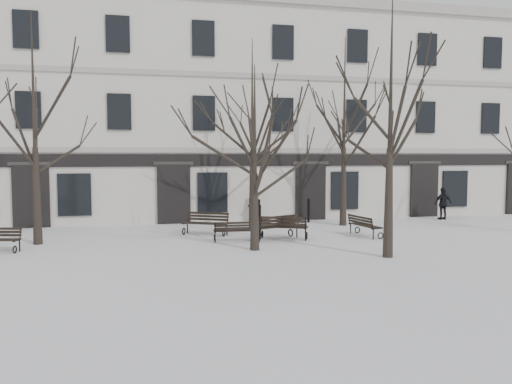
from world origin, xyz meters
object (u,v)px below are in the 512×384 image
object	(u,v)px
tree_2	(391,94)
bench_3	(206,223)
tree_1	(255,135)
bench_1	(235,230)
bench_5	(364,225)
bench_2	(283,227)
bench_4	(277,226)

from	to	relation	value
tree_2	bench_3	world-z (taller)	tree_2
tree_1	bench_1	bearing A→B (deg)	101.95
tree_2	bench_3	xyz separation A→B (m)	(-5.29, 5.93, -4.78)
bench_1	bench_5	bearing A→B (deg)	-175.84
bench_2	bench_4	size ratio (longest dim) A/B	0.96
tree_2	bench_4	size ratio (longest dim) A/B	4.07
tree_2	bench_4	xyz separation A→B (m)	(-2.70, 4.09, -4.75)
tree_1	bench_1	distance (m)	4.06
bench_2	bench_5	xyz separation A→B (m)	(3.47, 0.07, -0.05)
tree_1	bench_5	world-z (taller)	tree_1
bench_2	bench_1	bearing A→B (deg)	25.66
bench_4	bench_3	bearing A→B (deg)	-58.63
bench_3	bench_1	bearing A→B (deg)	-36.65
bench_2	bench_5	world-z (taller)	bench_2
tree_1	bench_4	distance (m)	4.20
bench_5	bench_2	bearing A→B (deg)	81.42
bench_1	bench_3	world-z (taller)	bench_3
bench_5	bench_1	bearing A→B (deg)	81.30
bench_4	bench_2	bearing A→B (deg)	146.68
tree_1	bench_5	bearing A→B (deg)	21.37
bench_5	bench_4	bearing A→B (deg)	80.63
bench_2	bench_3	bearing A→B (deg)	-8.58
bench_2	bench_3	size ratio (longest dim) A/B	1.02
tree_2	bench_5	bearing A→B (deg)	75.99
bench_4	tree_1	bearing A→B (deg)	32.77
tree_2	bench_5	distance (m)	6.42
tree_1	bench_2	world-z (taller)	tree_1
tree_1	bench_2	distance (m)	4.28
bench_1	bench_3	xyz separation A→B (m)	(-0.90, 1.91, 0.08)
bench_1	bench_5	size ratio (longest dim) A/B	0.91
bench_2	bench_3	world-z (taller)	bench_2
bench_1	bench_4	size ratio (longest dim) A/B	0.79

